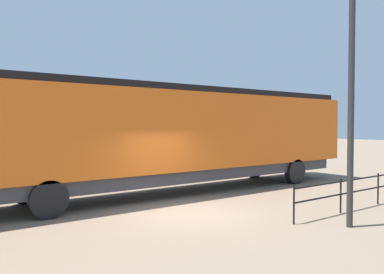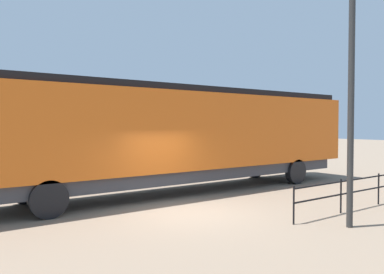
# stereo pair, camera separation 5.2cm
# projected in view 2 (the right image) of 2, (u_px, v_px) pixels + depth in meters

# --- Properties ---
(ground_plane) EXTENTS (120.00, 120.00, 0.00)m
(ground_plane) POSITION_uv_depth(u_px,v_px,m) (188.00, 213.00, 11.69)
(ground_plane) COLOR #84705B
(locomotive) EXTENTS (2.85, 16.98, 4.09)m
(locomotive) POSITION_uv_depth(u_px,v_px,m) (191.00, 133.00, 15.48)
(locomotive) COLOR orange
(locomotive) RESTS_ON ground_plane
(lamp_post) EXTENTS (0.52, 0.52, 7.01)m
(lamp_post) POSITION_uv_depth(u_px,v_px,m) (352.00, 38.00, 9.90)
(lamp_post) COLOR #2D2D2D
(lamp_post) RESTS_ON ground_plane
(platform_fence) EXTENTS (0.05, 8.80, 1.03)m
(platform_fence) POSITION_uv_depth(u_px,v_px,m) (379.00, 184.00, 12.93)
(platform_fence) COLOR black
(platform_fence) RESTS_ON ground_plane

